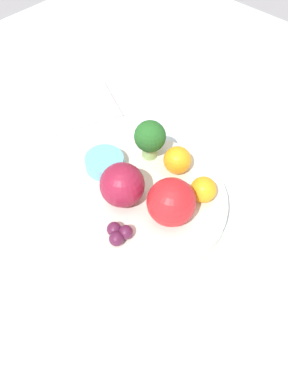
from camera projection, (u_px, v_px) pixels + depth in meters
ground_plane at (144, 217)px, 0.54m from camera, size 6.00×6.00×0.00m
table_surface at (144, 214)px, 0.54m from camera, size 1.20×1.20×0.02m
bowl at (144, 203)px, 0.52m from camera, size 0.23×0.23×0.03m
broccoli at (150, 138)px, 0.52m from camera, size 0.05×0.05×0.06m
apple_red at (122, 185)px, 0.48m from camera, size 0.06×0.06×0.06m
apple_green at (170, 203)px, 0.46m from camera, size 0.06×0.06×0.06m
orange_front at (203, 190)px, 0.49m from camera, size 0.03×0.03×0.03m
orange_back at (177, 160)px, 0.52m from camera, size 0.04×0.04×0.04m
grape_cluster at (119, 233)px, 0.46m from camera, size 0.03×0.03×0.02m
small_cup at (103, 164)px, 0.53m from camera, size 0.05×0.05×0.02m
napkin at (81, 106)px, 0.66m from camera, size 0.14×0.15×0.01m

